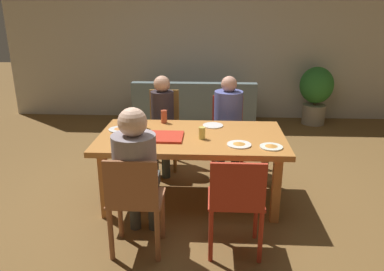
{
  "coord_description": "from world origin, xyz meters",
  "views": [
    {
      "loc": [
        0.19,
        -3.64,
        1.97
      ],
      "look_at": [
        0.0,
        0.1,
        0.69
      ],
      "focal_mm": 35.53,
      "sensor_mm": 36.0,
      "label": 1
    }
  ],
  "objects_px": {
    "plate_1": "(213,125)",
    "chair_3": "(236,200)",
    "dining_table": "(191,142)",
    "chair_0": "(227,128)",
    "person_2": "(136,166)",
    "person_1": "(162,117)",
    "chair_1": "(164,127)",
    "potted_plant": "(316,91)",
    "drinking_glass_0": "(164,117)",
    "couch": "(195,111)",
    "drinking_glass_1": "(142,121)",
    "chair_2": "(135,201)",
    "plate_3": "(239,144)",
    "drinking_glass_2": "(202,133)",
    "pizza_box_0": "(165,137)",
    "plate_2": "(271,146)",
    "plate_0": "(119,129)"
  },
  "relations": [
    {
      "from": "drinking_glass_1",
      "to": "drinking_glass_2",
      "type": "bearing_deg",
      "value": -26.6
    },
    {
      "from": "chair_1",
      "to": "chair_3",
      "type": "bearing_deg",
      "value": -66.84
    },
    {
      "from": "chair_0",
      "to": "plate_0",
      "type": "height_order",
      "value": "chair_0"
    },
    {
      "from": "plate_1",
      "to": "person_1",
      "type": "bearing_deg",
      "value": 143.22
    },
    {
      "from": "dining_table",
      "to": "chair_2",
      "type": "distance_m",
      "value": 1.06
    },
    {
      "from": "dining_table",
      "to": "person_2",
      "type": "bearing_deg",
      "value": -115.67
    },
    {
      "from": "plate_0",
      "to": "drinking_glass_0",
      "type": "relative_size",
      "value": 1.56
    },
    {
      "from": "drinking_glass_1",
      "to": "potted_plant",
      "type": "relative_size",
      "value": 0.14
    },
    {
      "from": "potted_plant",
      "to": "couch",
      "type": "bearing_deg",
      "value": -170.66
    },
    {
      "from": "plate_1",
      "to": "chair_3",
      "type": "bearing_deg",
      "value": -81.53
    },
    {
      "from": "person_2",
      "to": "potted_plant",
      "type": "xyz_separation_m",
      "value": [
        2.39,
        3.7,
        -0.16
      ]
    },
    {
      "from": "drinking_glass_0",
      "to": "plate_2",
      "type": "bearing_deg",
      "value": -33.66
    },
    {
      "from": "potted_plant",
      "to": "drinking_glass_1",
      "type": "bearing_deg",
      "value": -133.73
    },
    {
      "from": "drinking_glass_0",
      "to": "chair_1",
      "type": "bearing_deg",
      "value": 97.94
    },
    {
      "from": "drinking_glass_1",
      "to": "dining_table",
      "type": "bearing_deg",
      "value": -22.27
    },
    {
      "from": "dining_table",
      "to": "plate_1",
      "type": "xyz_separation_m",
      "value": [
        0.22,
        0.32,
        0.08
      ]
    },
    {
      "from": "drinking_glass_0",
      "to": "person_1",
      "type": "bearing_deg",
      "value": 101.33
    },
    {
      "from": "plate_2",
      "to": "couch",
      "type": "bearing_deg",
      "value": 106.47
    },
    {
      "from": "chair_3",
      "to": "plate_3",
      "type": "height_order",
      "value": "chair_3"
    },
    {
      "from": "couch",
      "to": "drinking_glass_0",
      "type": "bearing_deg",
      "value": -96.74
    },
    {
      "from": "pizza_box_0",
      "to": "drinking_glass_0",
      "type": "height_order",
      "value": "drinking_glass_0"
    },
    {
      "from": "person_2",
      "to": "pizza_box_0",
      "type": "height_order",
      "value": "person_2"
    },
    {
      "from": "chair_2",
      "to": "couch",
      "type": "relative_size",
      "value": 0.44
    },
    {
      "from": "potted_plant",
      "to": "chair_1",
      "type": "bearing_deg",
      "value": -141.39
    },
    {
      "from": "plate_0",
      "to": "drinking_glass_2",
      "type": "relative_size",
      "value": 1.88
    },
    {
      "from": "potted_plant",
      "to": "drinking_glass_0",
      "type": "bearing_deg",
      "value": -133.4
    },
    {
      "from": "chair_2",
      "to": "drinking_glass_0",
      "type": "bearing_deg",
      "value": 86.88
    },
    {
      "from": "pizza_box_0",
      "to": "drinking_glass_0",
      "type": "bearing_deg",
      "value": 98.4
    },
    {
      "from": "chair_1",
      "to": "plate_2",
      "type": "bearing_deg",
      "value": -47.38
    },
    {
      "from": "couch",
      "to": "person_2",
      "type": "bearing_deg",
      "value": -95.51
    },
    {
      "from": "person_2",
      "to": "plate_1",
      "type": "height_order",
      "value": "person_2"
    },
    {
      "from": "plate_3",
      "to": "drinking_glass_0",
      "type": "relative_size",
      "value": 1.58
    },
    {
      "from": "dining_table",
      "to": "chair_0",
      "type": "xyz_separation_m",
      "value": [
        0.41,
        0.97,
        -0.15
      ]
    },
    {
      "from": "chair_1",
      "to": "potted_plant",
      "type": "relative_size",
      "value": 0.96
    },
    {
      "from": "plate_1",
      "to": "drinking_glass_1",
      "type": "bearing_deg",
      "value": -172.35
    },
    {
      "from": "person_1",
      "to": "plate_3",
      "type": "distance_m",
      "value": 1.37
    },
    {
      "from": "plate_2",
      "to": "potted_plant",
      "type": "distance_m",
      "value": 3.41
    },
    {
      "from": "drinking_glass_0",
      "to": "plate_1",
      "type": "bearing_deg",
      "value": -9.32
    },
    {
      "from": "couch",
      "to": "chair_2",
      "type": "bearing_deg",
      "value": -95.31
    },
    {
      "from": "chair_3",
      "to": "drinking_glass_1",
      "type": "bearing_deg",
      "value": 129.07
    },
    {
      "from": "person_2",
      "to": "couch",
      "type": "xyz_separation_m",
      "value": [
        0.32,
        3.36,
        -0.44
      ]
    },
    {
      "from": "pizza_box_0",
      "to": "plate_0",
      "type": "xyz_separation_m",
      "value": [
        -0.52,
        0.23,
        -0.0
      ]
    },
    {
      "from": "chair_2",
      "to": "plate_3",
      "type": "xyz_separation_m",
      "value": [
        0.87,
        0.7,
        0.24
      ]
    },
    {
      "from": "plate_0",
      "to": "drinking_glass_2",
      "type": "bearing_deg",
      "value": -15.07
    },
    {
      "from": "chair_1",
      "to": "drinking_glass_1",
      "type": "relative_size",
      "value": 6.74
    },
    {
      "from": "plate_0",
      "to": "drinking_glass_0",
      "type": "xyz_separation_m",
      "value": [
        0.44,
        0.28,
        0.06
      ]
    },
    {
      "from": "drinking_glass_0",
      "to": "couch",
      "type": "xyz_separation_m",
      "value": [
        0.25,
        2.11,
        -0.5
      ]
    },
    {
      "from": "chair_2",
      "to": "plate_2",
      "type": "relative_size",
      "value": 4.13
    },
    {
      "from": "person_1",
      "to": "drinking_glass_2",
      "type": "distance_m",
      "value": 1.03
    },
    {
      "from": "dining_table",
      "to": "drinking_glass_0",
      "type": "height_order",
      "value": "drinking_glass_0"
    }
  ]
}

